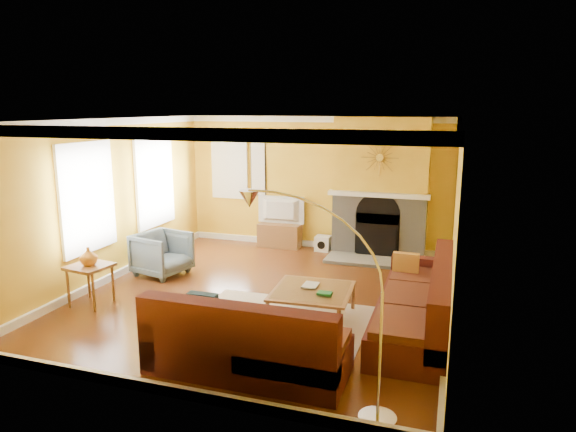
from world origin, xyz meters
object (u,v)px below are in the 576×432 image
(sectional_sofa, at_px, (322,296))
(armchair, at_px, (162,254))
(coffee_table, at_px, (312,304))
(media_console, at_px, (280,235))
(arc_lamp, at_px, (319,308))
(side_table, at_px, (91,285))

(sectional_sofa, xyz_separation_m, armchair, (-3.21, 1.32, -0.07))
(sectional_sofa, relative_size, coffee_table, 3.33)
(sectional_sofa, distance_m, media_console, 4.14)
(sectional_sofa, xyz_separation_m, arc_lamp, (0.43, -1.86, 0.61))
(armchair, bearing_deg, media_console, -16.98)
(coffee_table, bearing_deg, armchair, 161.06)
(arc_lamp, bearing_deg, armchair, 138.94)
(coffee_table, bearing_deg, side_table, -170.99)
(arc_lamp, bearing_deg, sectional_sofa, 103.19)
(armchair, distance_m, side_table, 1.57)
(sectional_sofa, distance_m, coffee_table, 0.43)
(side_table, relative_size, arc_lamp, 0.29)
(media_console, xyz_separation_m, side_table, (-1.61, -3.92, 0.06))
(armchair, relative_size, arc_lamp, 0.39)
(side_table, bearing_deg, coffee_table, 9.01)
(armchair, relative_size, side_table, 1.37)
(side_table, xyz_separation_m, arc_lamp, (3.90, -1.63, 0.76))
(side_table, bearing_deg, sectional_sofa, 3.73)
(sectional_sofa, relative_size, armchair, 4.30)
(sectional_sofa, height_order, side_table, sectional_sofa)
(arc_lamp, bearing_deg, media_console, 112.42)
(side_table, bearing_deg, media_console, 67.68)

